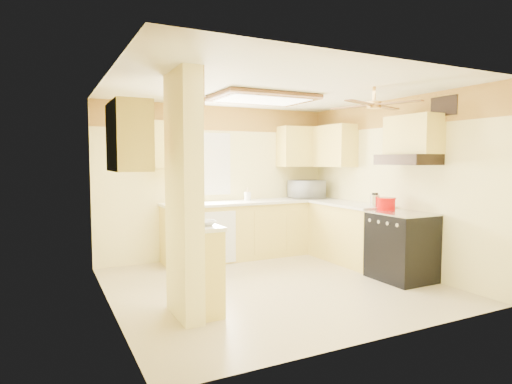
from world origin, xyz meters
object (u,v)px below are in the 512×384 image
microwave (307,189)px  bowl (206,223)px  dutch_oven (386,204)px  kettle (375,200)px  stove (402,246)px

microwave → bowl: bearing=46.0°
dutch_oven → microwave: bearing=93.3°
kettle → stove: bearing=-87.2°
microwave → bowl: size_ratio=2.78×
microwave → bowl: (-2.69, -2.20, -0.13)m
microwave → dutch_oven: bearing=100.1°
bowl → dutch_oven: bearing=7.1°
stove → dutch_oven: 0.62m
microwave → kettle: size_ratio=2.82×
dutch_oven → kettle: bearing=94.9°
stove → bowl: bearing=-179.0°
microwave → kettle: bearing=99.9°
stove → dutch_oven: bearing=91.3°
stove → microwave: size_ratio=1.59×
bowl → kettle: bearing=11.3°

